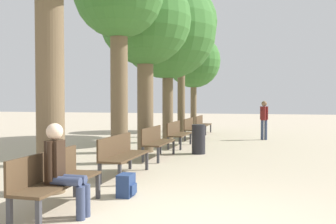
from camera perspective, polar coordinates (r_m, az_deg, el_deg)
bench_row_0 at (r=5.75m, az=-17.01°, el=-9.46°), size 0.50×1.75×0.87m
bench_row_1 at (r=8.06m, az=-7.15°, el=-6.15°), size 0.50×1.75×0.87m
bench_row_2 at (r=10.51m, az=-1.83°, el=-4.27°), size 0.50×1.75×0.87m
bench_row_3 at (r=13.03m, az=1.43°, el=-3.09°), size 0.50×1.75×0.87m
bench_row_4 at (r=15.58m, az=3.63°, el=-2.29°), size 0.50×1.75×0.87m
bench_row_5 at (r=18.15m, az=5.21°, el=-1.71°), size 0.50×1.75×0.87m
tree_row_2 at (r=11.97m, az=-3.50°, el=13.55°), size 2.87×2.87×5.58m
tree_row_3 at (r=14.61m, az=-0.04°, el=12.25°), size 3.72×3.72×6.16m
tree_row_4 at (r=17.03m, az=2.04°, el=13.35°), size 3.18×3.18×6.66m
tree_row_5 at (r=19.67m, az=3.92°, el=7.69°), size 2.79×2.79×5.06m
person_seated at (r=5.45m, az=-15.78°, el=-8.10°), size 0.61×0.35×1.30m
backpack at (r=6.45m, az=-6.38°, el=-11.06°), size 0.27×0.33×0.38m
pedestrian_near at (r=15.75m, az=14.43°, el=-0.83°), size 0.32×0.28×1.59m
trash_bin at (r=11.36m, az=4.68°, el=-4.15°), size 0.41×0.41×0.89m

